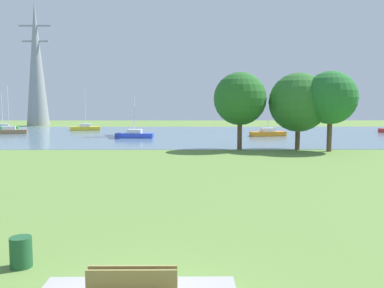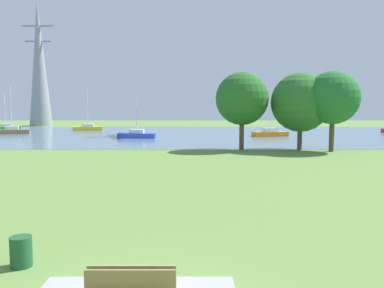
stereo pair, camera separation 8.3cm
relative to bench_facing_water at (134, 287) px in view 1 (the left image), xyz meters
name	(u,v)px [view 1 (the left image)]	position (x,y,z in m)	size (l,w,h in m)	color
ground_plane	(174,162)	(0.00, 21.73, -0.47)	(160.00, 160.00, 0.00)	olive
bench_facing_water	(134,287)	(0.00, 0.00, 0.00)	(1.80, 0.48, 0.89)	tan
litter_bin	(21,252)	(-3.24, 2.18, -0.07)	(0.56, 0.56, 0.80)	#1E512D
water_surface	(181,134)	(0.00, 49.73, -0.46)	(140.00, 40.00, 0.02)	slate
sailboat_orange	(268,133)	(11.76, 46.13, -0.03)	(5.02, 2.67, 5.14)	orange
sailboat_brown	(9,131)	(-25.11, 50.71, -0.01)	(5.03, 2.97, 6.96)	brown
sailboat_yellow	(85,128)	(-16.08, 58.85, -0.01)	(5.00, 2.44, 7.04)	yellow
sailboat_blue	(135,135)	(-5.83, 43.22, -0.02)	(4.88, 1.77, 5.26)	blue
sailboat_green	(3,128)	(-29.61, 58.46, -0.02)	(5.03, 2.93, 6.25)	green
tree_mid_shore	(240,99)	(5.90, 29.83, 4.31)	(4.95, 4.95, 7.27)	brown
tree_east_far	(298,102)	(11.35, 29.69, 3.98)	(5.51, 5.51, 7.21)	brown
tree_west_far	(331,98)	(13.85, 28.29, 4.38)	(4.78, 4.78, 7.26)	brown
electricity_pylon	(36,64)	(-29.28, 73.41, 11.88)	(6.40, 4.40, 24.68)	gray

